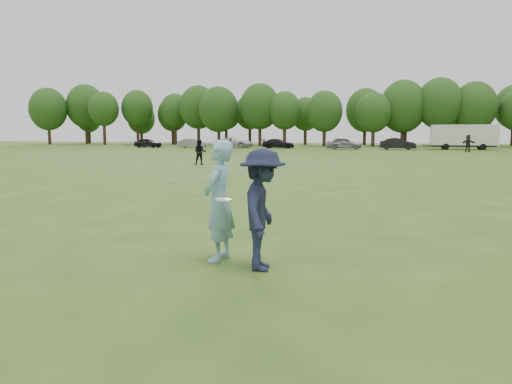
# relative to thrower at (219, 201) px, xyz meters

# --- Properties ---
(ground) EXTENTS (200.00, 200.00, 0.00)m
(ground) POSITION_rel_thrower_xyz_m (1.39, 0.24, -1.03)
(ground) COLOR #2E4F16
(ground) RESTS_ON ground
(thrower) EXTENTS (0.51, 0.76, 2.05)m
(thrower) POSITION_rel_thrower_xyz_m (0.00, 0.00, 0.00)
(thrower) COLOR #80B1C6
(thrower) RESTS_ON ground
(defender) EXTENTS (0.88, 1.34, 1.94)m
(defender) POSITION_rel_thrower_xyz_m (0.85, -0.37, -0.06)
(defender) COLOR #1A2039
(defender) RESTS_ON ground
(player_far_a) EXTENTS (1.00, 0.88, 1.73)m
(player_far_a) POSITION_rel_thrower_xyz_m (-9.81, 23.82, -0.16)
(player_far_a) COLOR black
(player_far_a) RESTS_ON ground
(player_far_d) EXTENTS (1.87, 1.45, 1.97)m
(player_far_d) POSITION_rel_thrower_xyz_m (11.08, 53.32, -0.04)
(player_far_d) COLOR black
(player_far_d) RESTS_ON ground
(car_a) EXTENTS (4.18, 1.95, 1.38)m
(car_a) POSITION_rel_thrower_xyz_m (-31.93, 58.88, -0.34)
(car_a) COLOR black
(car_a) RESTS_ON ground
(car_b) EXTENTS (4.17, 1.85, 1.33)m
(car_b) POSITION_rel_thrower_xyz_m (-25.14, 59.18, -0.36)
(car_b) COLOR gray
(car_b) RESTS_ON ground
(car_c) EXTENTS (5.60, 2.86, 1.51)m
(car_c) POSITION_rel_thrower_xyz_m (-19.41, 61.32, -0.27)
(car_c) COLOR #B7B6BC
(car_c) RESTS_ON ground
(car_d) EXTENTS (4.62, 2.03, 1.32)m
(car_d) POSITION_rel_thrower_xyz_m (-12.78, 60.94, -0.37)
(car_d) COLOR black
(car_d) RESTS_ON ground
(car_e) EXTENTS (4.74, 2.24, 1.57)m
(car_e) POSITION_rel_thrower_xyz_m (-3.37, 58.88, -0.24)
(car_e) COLOR gray
(car_e) RESTS_ON ground
(car_f) EXTENTS (4.64, 1.74, 1.51)m
(car_f) POSITION_rel_thrower_xyz_m (3.42, 59.20, -0.27)
(car_f) COLOR black
(car_f) RESTS_ON ground
(disc_in_play) EXTENTS (0.29, 0.29, 0.05)m
(disc_in_play) POSITION_rel_thrower_xyz_m (0.19, -0.33, 0.07)
(disc_in_play) COLOR white
(disc_in_play) RESTS_ON ground
(cargo_trailer) EXTENTS (9.00, 2.75, 3.20)m
(cargo_trailer) POSITION_rel_thrower_xyz_m (11.56, 61.28, 0.75)
(cargo_trailer) COLOR silver
(cargo_trailer) RESTS_ON ground
(treeline) EXTENTS (130.35, 18.39, 11.74)m
(treeline) POSITION_rel_thrower_xyz_m (4.20, 77.14, 5.23)
(treeline) COLOR #332114
(treeline) RESTS_ON ground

